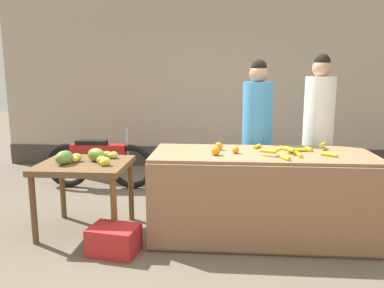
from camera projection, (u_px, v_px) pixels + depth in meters
name	position (u px, v px, depth m)	size (l,w,h in m)	color
ground_plane	(209.00, 234.00, 4.00)	(24.00, 24.00, 0.00)	#665B4C
market_wall_back	(216.00, 73.00, 6.65)	(7.55, 0.23, 3.37)	tan
fruit_stall_counter	(261.00, 196.00, 3.86)	(2.18, 0.87, 0.88)	olive
side_table_wooden	(84.00, 172.00, 3.98)	(0.90, 0.79, 0.75)	brown
banana_bunch_pile	(293.00, 150.00, 3.77)	(0.77, 0.67, 0.07)	yellow
orange_pile	(221.00, 149.00, 3.78)	(0.27, 0.35, 0.09)	orange
mango_papaya_pile	(87.00, 157.00, 3.96)	(0.59, 0.50, 0.14)	yellow
vendor_woman_blue_shirt	(257.00, 138.00, 4.45)	(0.34, 0.34, 1.81)	#33333D
vendor_woman_white_shirt	(318.00, 136.00, 4.42)	(0.34, 0.34, 1.87)	#33333D
parked_motorcycle	(99.00, 161.00, 5.56)	(1.60, 0.18, 0.88)	black
produce_crate	(114.00, 240.00, 3.56)	(0.44, 0.32, 0.26)	red
produce_sack	(164.00, 182.00, 4.87)	(0.36, 0.30, 0.58)	tan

